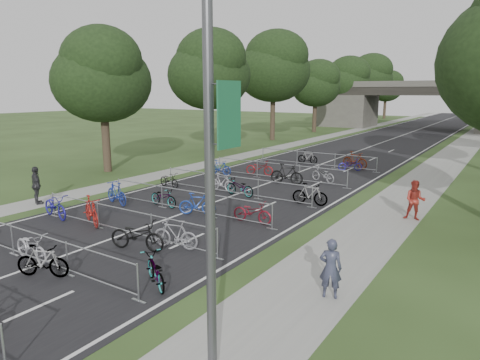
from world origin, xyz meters
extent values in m
cube|color=black|center=(0.00, 50.00, 0.01)|extent=(11.00, 140.00, 0.01)
cube|color=gray|center=(8.00, 50.00, 0.01)|extent=(3.00, 140.00, 0.01)
cube|color=gray|center=(-7.50, 50.00, 0.01)|extent=(2.00, 140.00, 0.01)
cube|color=silver|center=(0.00, 50.00, 0.00)|extent=(0.12, 140.00, 0.00)
cube|color=#4D4944|center=(-11.50, 65.00, 2.50)|extent=(8.00, 8.00, 5.00)
cube|color=black|center=(0.00, 65.00, 5.60)|extent=(30.00, 8.00, 1.20)
cube|color=#4D4944|center=(0.00, 61.20, 6.60)|extent=(30.00, 0.40, 0.90)
cube|color=#4D4944|center=(0.00, 68.80, 6.60)|extent=(30.00, 0.40, 0.90)
cylinder|color=#4C4C51|center=(8.30, 2.00, 4.00)|extent=(0.18, 0.18, 8.00)
cube|color=#1B5E3D|center=(8.72, 2.00, 5.20)|extent=(0.03, 0.65, 1.10)
cylinder|color=#33261C|center=(-11.50, 16.00, 2.10)|extent=(0.56, 0.56, 4.20)
ellipsoid|color=black|center=(-11.50, 16.00, 6.22)|extent=(6.72, 6.72, 5.51)
sphere|color=black|center=(-10.90, 15.50, 7.56)|extent=(5.38, 5.38, 5.38)
sphere|color=black|center=(-12.00, 16.50, 5.38)|extent=(4.37, 4.37, 4.37)
cylinder|color=#33261C|center=(-11.50, 28.00, 2.36)|extent=(0.56, 0.56, 4.72)
ellipsoid|color=black|center=(-11.50, 28.00, 6.99)|extent=(7.56, 7.56, 6.20)
sphere|color=black|center=(-10.90, 27.50, 8.50)|extent=(6.05, 6.05, 6.05)
sphere|color=black|center=(-12.00, 28.50, 6.05)|extent=(4.91, 4.91, 4.91)
cylinder|color=#33261C|center=(-11.50, 40.00, 2.62)|extent=(0.56, 0.56, 5.25)
ellipsoid|color=black|center=(-11.50, 40.00, 7.77)|extent=(8.40, 8.40, 6.89)
sphere|color=black|center=(-10.90, 39.50, 9.45)|extent=(6.72, 6.72, 6.72)
sphere|color=black|center=(-12.00, 40.50, 6.72)|extent=(5.46, 5.46, 5.46)
cylinder|color=#33261C|center=(-11.50, 52.00, 2.10)|extent=(0.56, 0.56, 4.20)
ellipsoid|color=black|center=(-11.50, 52.00, 6.22)|extent=(6.72, 6.72, 5.51)
sphere|color=black|center=(-10.90, 51.50, 7.56)|extent=(5.38, 5.38, 5.38)
sphere|color=black|center=(-12.00, 52.50, 5.38)|extent=(4.37, 4.37, 4.37)
cylinder|color=#33261C|center=(-11.50, 64.00, 2.36)|extent=(0.56, 0.56, 4.72)
ellipsoid|color=black|center=(-11.50, 64.00, 6.99)|extent=(7.56, 7.56, 6.20)
sphere|color=black|center=(-10.90, 63.50, 8.50)|extent=(6.05, 6.05, 6.05)
sphere|color=black|center=(-12.00, 64.50, 6.05)|extent=(4.91, 4.91, 4.91)
cylinder|color=#33261C|center=(-11.50, 76.00, 2.62)|extent=(0.56, 0.56, 5.25)
ellipsoid|color=black|center=(-11.50, 76.00, 7.77)|extent=(8.40, 8.40, 6.89)
sphere|color=black|center=(-10.90, 75.50, 9.45)|extent=(6.72, 6.72, 6.72)
sphere|color=black|center=(-12.00, 76.50, 6.72)|extent=(5.46, 5.46, 5.46)
cylinder|color=#33261C|center=(-11.50, 88.00, 2.10)|extent=(0.56, 0.56, 4.20)
ellipsoid|color=black|center=(-11.50, 88.00, 6.22)|extent=(6.72, 6.72, 5.51)
sphere|color=black|center=(-10.90, 87.50, 7.56)|extent=(5.38, 5.38, 5.38)
sphere|color=black|center=(-12.00, 88.50, 5.38)|extent=(4.37, 4.37, 4.37)
cylinder|color=#A4A7AC|center=(4.60, 0.00, 0.55)|extent=(0.05, 0.05, 1.10)
cylinder|color=#A4A7AC|center=(0.00, 3.60, 1.05)|extent=(9.20, 0.04, 0.04)
cylinder|color=#A4A7AC|center=(0.00, 3.60, 0.18)|extent=(9.20, 0.04, 0.04)
cylinder|color=#A4A7AC|center=(-1.53, 3.60, 0.55)|extent=(0.05, 0.05, 1.10)
cube|color=#A4A7AC|center=(-1.53, 3.60, 0.01)|extent=(0.50, 0.08, 0.03)
cylinder|color=#A4A7AC|center=(1.53, 3.60, 0.55)|extent=(0.05, 0.05, 1.10)
cube|color=#A4A7AC|center=(1.53, 3.60, 0.01)|extent=(0.50, 0.08, 0.03)
cylinder|color=#A4A7AC|center=(4.60, 3.60, 0.55)|extent=(0.05, 0.05, 1.10)
cube|color=#A4A7AC|center=(4.60, 3.60, 0.01)|extent=(0.50, 0.08, 0.03)
cylinder|color=#A4A7AC|center=(0.00, 7.20, 1.05)|extent=(9.20, 0.04, 0.04)
cylinder|color=#A4A7AC|center=(0.00, 7.20, 0.18)|extent=(9.20, 0.04, 0.04)
cylinder|color=#A4A7AC|center=(-4.60, 7.20, 0.55)|extent=(0.05, 0.05, 1.10)
cube|color=#A4A7AC|center=(-4.60, 7.20, 0.01)|extent=(0.50, 0.08, 0.03)
cylinder|color=#A4A7AC|center=(-1.53, 7.20, 0.55)|extent=(0.05, 0.05, 1.10)
cube|color=#A4A7AC|center=(-1.53, 7.20, 0.01)|extent=(0.50, 0.08, 0.03)
cylinder|color=#A4A7AC|center=(1.53, 7.20, 0.55)|extent=(0.05, 0.05, 1.10)
cube|color=#A4A7AC|center=(1.53, 7.20, 0.01)|extent=(0.50, 0.08, 0.03)
cylinder|color=#A4A7AC|center=(4.60, 7.20, 0.55)|extent=(0.05, 0.05, 1.10)
cube|color=#A4A7AC|center=(4.60, 7.20, 0.01)|extent=(0.50, 0.08, 0.03)
cylinder|color=#A4A7AC|center=(0.00, 11.00, 1.05)|extent=(9.20, 0.04, 0.04)
cylinder|color=#A4A7AC|center=(0.00, 11.00, 0.18)|extent=(9.20, 0.04, 0.04)
cylinder|color=#A4A7AC|center=(-4.60, 11.00, 0.55)|extent=(0.05, 0.05, 1.10)
cube|color=#A4A7AC|center=(-4.60, 11.00, 0.01)|extent=(0.50, 0.08, 0.03)
cylinder|color=#A4A7AC|center=(-1.53, 11.00, 0.55)|extent=(0.05, 0.05, 1.10)
cube|color=#A4A7AC|center=(-1.53, 11.00, 0.01)|extent=(0.50, 0.08, 0.03)
cylinder|color=#A4A7AC|center=(1.53, 11.00, 0.55)|extent=(0.05, 0.05, 1.10)
cube|color=#A4A7AC|center=(1.53, 11.00, 0.01)|extent=(0.50, 0.08, 0.03)
cylinder|color=#A4A7AC|center=(4.60, 11.00, 0.55)|extent=(0.05, 0.05, 1.10)
cube|color=#A4A7AC|center=(4.60, 11.00, 0.01)|extent=(0.50, 0.08, 0.03)
cylinder|color=#A4A7AC|center=(0.00, 15.00, 1.05)|extent=(9.20, 0.04, 0.04)
cylinder|color=#A4A7AC|center=(0.00, 15.00, 0.18)|extent=(9.20, 0.04, 0.04)
cylinder|color=#A4A7AC|center=(-4.60, 15.00, 0.55)|extent=(0.05, 0.05, 1.10)
cube|color=#A4A7AC|center=(-4.60, 15.00, 0.01)|extent=(0.50, 0.08, 0.03)
cylinder|color=#A4A7AC|center=(-1.53, 15.00, 0.55)|extent=(0.05, 0.05, 1.10)
cube|color=#A4A7AC|center=(-1.53, 15.00, 0.01)|extent=(0.50, 0.08, 0.03)
cylinder|color=#A4A7AC|center=(1.53, 15.00, 0.55)|extent=(0.05, 0.05, 1.10)
cube|color=#A4A7AC|center=(1.53, 15.00, 0.01)|extent=(0.50, 0.08, 0.03)
cylinder|color=#A4A7AC|center=(4.60, 15.00, 0.55)|extent=(0.05, 0.05, 1.10)
cube|color=#A4A7AC|center=(4.60, 15.00, 0.01)|extent=(0.50, 0.08, 0.03)
cylinder|color=#A4A7AC|center=(0.00, 20.00, 1.05)|extent=(9.20, 0.04, 0.04)
cylinder|color=#A4A7AC|center=(0.00, 20.00, 0.18)|extent=(9.20, 0.04, 0.04)
cylinder|color=#A4A7AC|center=(-4.60, 20.00, 0.55)|extent=(0.05, 0.05, 1.10)
cube|color=#A4A7AC|center=(-4.60, 20.00, 0.01)|extent=(0.50, 0.08, 0.03)
cylinder|color=#A4A7AC|center=(-1.53, 20.00, 0.55)|extent=(0.05, 0.05, 1.10)
cube|color=#A4A7AC|center=(-1.53, 20.00, 0.01)|extent=(0.50, 0.08, 0.03)
cylinder|color=#A4A7AC|center=(1.53, 20.00, 0.55)|extent=(0.05, 0.05, 1.10)
cube|color=#A4A7AC|center=(1.53, 20.00, 0.01)|extent=(0.50, 0.08, 0.03)
cylinder|color=#A4A7AC|center=(4.60, 20.00, 0.55)|extent=(0.05, 0.05, 1.10)
cube|color=#A4A7AC|center=(4.60, 20.00, 0.01)|extent=(0.50, 0.08, 0.03)
cylinder|color=#A4A7AC|center=(0.00, 26.00, 1.05)|extent=(9.20, 0.04, 0.04)
cylinder|color=#A4A7AC|center=(0.00, 26.00, 0.18)|extent=(9.20, 0.04, 0.04)
cylinder|color=#A4A7AC|center=(-4.60, 26.00, 0.55)|extent=(0.05, 0.05, 1.10)
cube|color=#A4A7AC|center=(-4.60, 26.00, 0.01)|extent=(0.50, 0.08, 0.03)
cylinder|color=#A4A7AC|center=(-1.53, 26.00, 0.55)|extent=(0.05, 0.05, 1.10)
cube|color=#A4A7AC|center=(-1.53, 26.00, 0.01)|extent=(0.50, 0.08, 0.03)
cylinder|color=#A4A7AC|center=(1.53, 26.00, 0.55)|extent=(0.05, 0.05, 1.10)
cube|color=#A4A7AC|center=(1.53, 26.00, 0.01)|extent=(0.50, 0.08, 0.03)
cylinder|color=#A4A7AC|center=(4.60, 26.00, 0.55)|extent=(0.05, 0.05, 1.10)
cube|color=#A4A7AC|center=(4.60, 26.00, 0.01)|extent=(0.50, 0.08, 0.03)
imported|color=#B6B4BD|center=(-0.45, 3.64, 0.50)|extent=(1.97, 0.82, 1.01)
imported|color=#A4A7AC|center=(1.01, 3.11, 0.51)|extent=(1.73, 1.16, 1.02)
imported|color=#A4A7AC|center=(4.30, 4.56, 0.46)|extent=(1.82, 1.44, 0.92)
imported|color=#1F1A93|center=(-4.30, 7.09, 0.55)|extent=(2.18, 1.10, 1.09)
imported|color=#A01D17|center=(-2.10, 7.32, 0.61)|extent=(2.09, 1.36, 1.22)
imported|color=black|center=(1.74, 6.28, 0.56)|extent=(2.24, 1.26, 1.12)
imported|color=#929198|center=(2.77, 7.15, 0.54)|extent=(1.85, 0.87, 1.07)
imported|color=navy|center=(-3.83, 10.18, 0.58)|extent=(2.00, 1.00, 1.16)
imported|color=#A4A7AC|center=(-1.60, 11.18, 0.47)|extent=(1.85, 0.81, 0.94)
imported|color=#1C3C9D|center=(0.71, 10.94, 0.52)|extent=(1.76, 1.19, 1.03)
imported|color=maroon|center=(3.46, 11.31, 0.48)|extent=(1.87, 0.74, 0.97)
imported|color=black|center=(-4.30, 14.53, 0.44)|extent=(1.77, 0.90, 0.89)
imported|color=#B9B8C0|center=(-1.12, 15.42, 0.51)|extent=(1.71, 0.49, 1.03)
imported|color=#A4A7AC|center=(0.34, 15.06, 0.49)|extent=(1.93, 0.89, 0.98)
imported|color=#A4A7AC|center=(4.30, 15.41, 0.55)|extent=(1.86, 0.70, 1.09)
imported|color=navy|center=(-4.00, 19.21, 0.51)|extent=(1.75, 0.65, 1.03)
imported|color=maroon|center=(-1.79, 20.74, 0.50)|extent=(2.00, 1.06, 1.00)
imported|color=black|center=(1.09, 19.14, 0.63)|extent=(2.13, 0.80, 1.25)
imported|color=#919298|center=(2.69, 20.94, 0.49)|extent=(1.96, 1.29, 0.97)
imported|color=#A4A7AC|center=(-1.01, 26.81, 0.51)|extent=(1.70, 0.54, 1.01)
imported|color=#231B99|center=(2.82, 25.66, 0.44)|extent=(1.75, 1.30, 0.88)
imported|color=maroon|center=(2.78, 26.75, 0.62)|extent=(2.14, 1.08, 1.24)
imported|color=#31344A|center=(8.82, 6.67, 0.85)|extent=(0.71, 0.58, 1.69)
imported|color=maroon|center=(9.20, 15.57, 0.89)|extent=(0.94, 0.77, 1.78)
imported|color=#2A2A2D|center=(-7.21, 8.03, 0.96)|extent=(1.22, 0.83, 1.92)
camera|label=1|loc=(12.74, -3.80, 5.58)|focal=32.00mm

